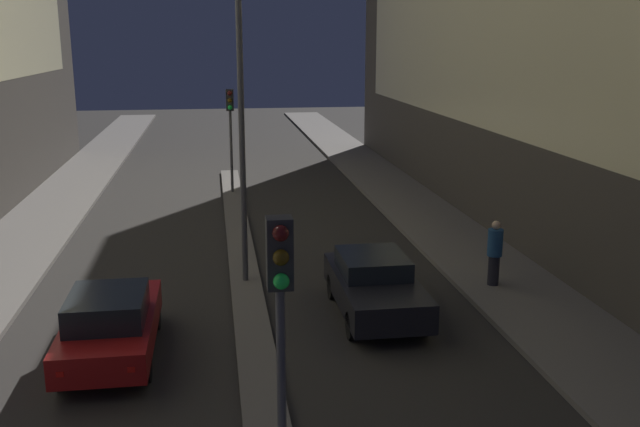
{
  "coord_description": "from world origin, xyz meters",
  "views": [
    {
      "loc": [
        -0.75,
        -4.05,
        6.64
      ],
      "look_at": [
        2.97,
        20.59,
        0.5
      ],
      "focal_mm": 40.0,
      "sensor_mm": 36.0,
      "label": 1
    }
  ],
  "objects_px": {
    "traffic_light_mid": "(230,117)",
    "car_right_lane": "(375,285)",
    "pedestrian_on_right_sidewalk": "(495,251)",
    "traffic_light_near": "(281,309)",
    "car_left_lane": "(110,324)",
    "street_lamp": "(239,44)"
  },
  "relations": [
    {
      "from": "pedestrian_on_right_sidewalk",
      "to": "car_right_lane",
      "type": "bearing_deg",
      "value": -160.37
    },
    {
      "from": "car_left_lane",
      "to": "pedestrian_on_right_sidewalk",
      "type": "bearing_deg",
      "value": 16.34
    },
    {
      "from": "traffic_light_near",
      "to": "pedestrian_on_right_sidewalk",
      "type": "distance_m",
      "value": 11.56
    },
    {
      "from": "car_right_lane",
      "to": "car_left_lane",
      "type": "bearing_deg",
      "value": -165.66
    },
    {
      "from": "car_right_lane",
      "to": "traffic_light_mid",
      "type": "bearing_deg",
      "value": 101.92
    },
    {
      "from": "car_left_lane",
      "to": "street_lamp",
      "type": "bearing_deg",
      "value": 54.06
    },
    {
      "from": "traffic_light_near",
      "to": "car_right_lane",
      "type": "relative_size",
      "value": 1.03
    },
    {
      "from": "pedestrian_on_right_sidewalk",
      "to": "traffic_light_mid",
      "type": "bearing_deg",
      "value": 116.78
    },
    {
      "from": "traffic_light_near",
      "to": "traffic_light_mid",
      "type": "xyz_separation_m",
      "value": [
        0.0,
        22.31,
        0.0
      ]
    },
    {
      "from": "traffic_light_near",
      "to": "traffic_light_mid",
      "type": "distance_m",
      "value": 22.31
    },
    {
      "from": "street_lamp",
      "to": "car_right_lane",
      "type": "bearing_deg",
      "value": -40.96
    },
    {
      "from": "car_left_lane",
      "to": "pedestrian_on_right_sidewalk",
      "type": "relative_size",
      "value": 2.41
    },
    {
      "from": "traffic_light_mid",
      "to": "car_left_lane",
      "type": "bearing_deg",
      "value": -100.79
    },
    {
      "from": "traffic_light_mid",
      "to": "traffic_light_near",
      "type": "bearing_deg",
      "value": -90.0
    },
    {
      "from": "traffic_light_mid",
      "to": "car_right_lane",
      "type": "xyz_separation_m",
      "value": [
        3.04,
        -14.41,
        -2.63
      ]
    },
    {
      "from": "traffic_light_near",
      "to": "car_left_lane",
      "type": "bearing_deg",
      "value": 115.6
    },
    {
      "from": "traffic_light_near",
      "to": "car_left_lane",
      "type": "xyz_separation_m",
      "value": [
        -3.04,
        6.35,
        -2.62
      ]
    },
    {
      "from": "street_lamp",
      "to": "car_right_lane",
      "type": "xyz_separation_m",
      "value": [
        3.04,
        -2.64,
        -5.74
      ]
    },
    {
      "from": "street_lamp",
      "to": "traffic_light_mid",
      "type": "bearing_deg",
      "value": 90.0
    },
    {
      "from": "traffic_light_near",
      "to": "pedestrian_on_right_sidewalk",
      "type": "relative_size",
      "value": 2.47
    },
    {
      "from": "traffic_light_mid",
      "to": "car_left_lane",
      "type": "distance_m",
      "value": 16.46
    },
    {
      "from": "traffic_light_near",
      "to": "car_right_lane",
      "type": "distance_m",
      "value": 8.87
    }
  ]
}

